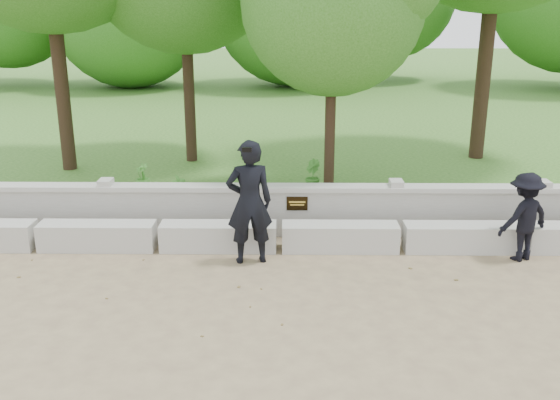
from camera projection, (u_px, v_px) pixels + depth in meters
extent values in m
plane|color=#99865E|center=(277.00, 302.00, 8.50)|extent=(80.00, 80.00, 0.00)
cube|color=#2C591B|center=(284.00, 116.00, 21.80)|extent=(40.00, 22.00, 0.25)
cube|color=beige|center=(97.00, 236.00, 10.27)|extent=(1.90, 0.45, 0.45)
cube|color=beige|center=(219.00, 237.00, 10.25)|extent=(1.90, 0.45, 0.45)
cube|color=beige|center=(340.00, 237.00, 10.23)|extent=(1.90, 0.45, 0.45)
cube|color=beige|center=(462.00, 238.00, 10.21)|extent=(1.90, 0.45, 0.45)
cube|color=#B1AFA7|center=(280.00, 212.00, 10.85)|extent=(12.50, 0.25, 0.82)
cube|color=beige|center=(280.00, 188.00, 10.71)|extent=(12.50, 0.35, 0.08)
cube|color=black|center=(297.00, 204.00, 10.65)|extent=(0.36, 0.02, 0.24)
imported|color=black|center=(249.00, 202.00, 9.55)|extent=(0.79, 0.60, 1.96)
cube|color=black|center=(247.00, 150.00, 8.90)|extent=(0.14, 0.05, 0.07)
imported|color=black|center=(524.00, 217.00, 9.71)|extent=(1.05, 0.87, 1.42)
cylinder|color=#382619|center=(60.00, 67.00, 13.65)|extent=(0.31, 0.31, 4.59)
cylinder|color=#382619|center=(189.00, 80.00, 14.52)|extent=(0.26, 0.26, 3.86)
cylinder|color=#382619|center=(330.00, 121.00, 11.87)|extent=(0.20, 0.20, 2.98)
cylinder|color=#382619|center=(486.00, 51.00, 14.63)|extent=(0.35, 0.35, 5.12)
imported|color=#3D7D2A|center=(180.00, 192.00, 11.49)|extent=(0.37, 0.40, 0.63)
imported|color=#3D7D2A|center=(312.00, 176.00, 12.50)|extent=(0.38, 0.43, 0.66)
imported|color=#3D7D2A|center=(143.00, 176.00, 12.69)|extent=(0.40, 0.40, 0.54)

